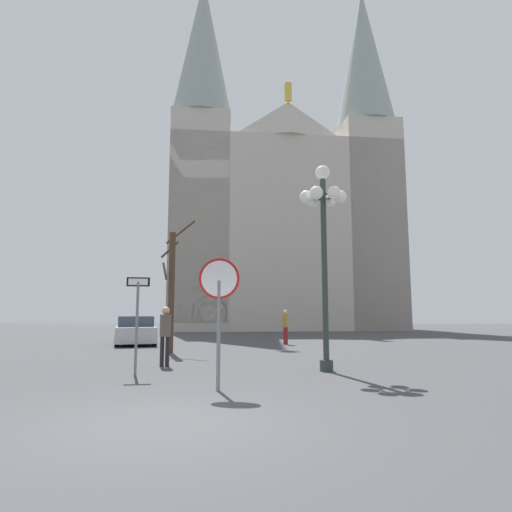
{
  "coord_description": "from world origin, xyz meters",
  "views": [
    {
      "loc": [
        1.5,
        -6.37,
        1.56
      ],
      "look_at": [
        0.88,
        18.15,
        4.77
      ],
      "focal_mm": 30.54,
      "sensor_mm": 36.0,
      "label": 1
    }
  ],
  "objects_px": {
    "one_way_arrow_sign": "(137,314)",
    "pedestrian_standing": "(285,323)",
    "stop_sign": "(219,296)",
    "bare_tree": "(172,288)",
    "cathedral": "(283,207)",
    "street_lamp": "(324,223)",
    "parked_car_near_silver": "(135,331)",
    "pedestrian_walking": "(165,330)"
  },
  "relations": [
    {
      "from": "street_lamp",
      "to": "one_way_arrow_sign",
      "type": "bearing_deg",
      "value": -169.71
    },
    {
      "from": "street_lamp",
      "to": "bare_tree",
      "type": "bearing_deg",
      "value": 136.08
    },
    {
      "from": "bare_tree",
      "to": "one_way_arrow_sign",
      "type": "bearing_deg",
      "value": -85.53
    },
    {
      "from": "stop_sign",
      "to": "pedestrian_walking",
      "type": "height_order",
      "value": "stop_sign"
    },
    {
      "from": "street_lamp",
      "to": "pedestrian_walking",
      "type": "relative_size",
      "value": 3.29
    },
    {
      "from": "stop_sign",
      "to": "pedestrian_walking",
      "type": "xyz_separation_m",
      "value": [
        -2.03,
        3.96,
        -0.85
      ]
    },
    {
      "from": "stop_sign",
      "to": "street_lamp",
      "type": "bearing_deg",
      "value": 49.27
    },
    {
      "from": "one_way_arrow_sign",
      "to": "bare_tree",
      "type": "xyz_separation_m",
      "value": [
        -0.48,
        6.09,
        1.02
      ]
    },
    {
      "from": "one_way_arrow_sign",
      "to": "pedestrian_standing",
      "type": "height_order",
      "value": "one_way_arrow_sign"
    },
    {
      "from": "bare_tree",
      "to": "street_lamp",
      "type": "bearing_deg",
      "value": -43.92
    },
    {
      "from": "pedestrian_standing",
      "to": "stop_sign",
      "type": "bearing_deg",
      "value": -98.35
    },
    {
      "from": "bare_tree",
      "to": "pedestrian_standing",
      "type": "relative_size",
      "value": 3.15
    },
    {
      "from": "one_way_arrow_sign",
      "to": "parked_car_near_silver",
      "type": "bearing_deg",
      "value": 106.91
    },
    {
      "from": "one_way_arrow_sign",
      "to": "pedestrian_standing",
      "type": "distance_m",
      "value": 11.72
    },
    {
      "from": "street_lamp",
      "to": "pedestrian_standing",
      "type": "height_order",
      "value": "street_lamp"
    },
    {
      "from": "street_lamp",
      "to": "pedestrian_walking",
      "type": "distance_m",
      "value": 5.6
    },
    {
      "from": "cathedral",
      "to": "pedestrian_standing",
      "type": "relative_size",
      "value": 20.47
    },
    {
      "from": "street_lamp",
      "to": "pedestrian_standing",
      "type": "relative_size",
      "value": 3.35
    },
    {
      "from": "street_lamp",
      "to": "stop_sign",
      "type": "bearing_deg",
      "value": -130.73
    },
    {
      "from": "bare_tree",
      "to": "cathedral",
      "type": "bearing_deg",
      "value": 77.65
    },
    {
      "from": "parked_car_near_silver",
      "to": "pedestrian_standing",
      "type": "xyz_separation_m",
      "value": [
        7.58,
        -0.07,
        0.37
      ]
    },
    {
      "from": "bare_tree",
      "to": "pedestrian_standing",
      "type": "bearing_deg",
      "value": 45.62
    },
    {
      "from": "street_lamp",
      "to": "parked_car_near_silver",
      "type": "relative_size",
      "value": 1.17
    },
    {
      "from": "one_way_arrow_sign",
      "to": "parked_car_near_silver",
      "type": "xyz_separation_m",
      "value": [
        -3.34,
        10.98,
        -0.86
      ]
    },
    {
      "from": "bare_tree",
      "to": "parked_car_near_silver",
      "type": "relative_size",
      "value": 1.09
    },
    {
      "from": "cathedral",
      "to": "stop_sign",
      "type": "xyz_separation_m",
      "value": [
        -2.55,
        -32.66,
        -9.91
      ]
    },
    {
      "from": "bare_tree",
      "to": "parked_car_near_silver",
      "type": "height_order",
      "value": "bare_tree"
    },
    {
      "from": "parked_car_near_silver",
      "to": "pedestrian_walking",
      "type": "relative_size",
      "value": 2.82
    },
    {
      "from": "stop_sign",
      "to": "street_lamp",
      "type": "distance_m",
      "value": 4.52
    },
    {
      "from": "bare_tree",
      "to": "pedestrian_standing",
      "type": "height_order",
      "value": "bare_tree"
    },
    {
      "from": "cathedral",
      "to": "street_lamp",
      "type": "xyz_separation_m",
      "value": [
        0.04,
        -29.65,
        -7.74
      ]
    },
    {
      "from": "street_lamp",
      "to": "pedestrian_standing",
      "type": "xyz_separation_m",
      "value": [
        -0.68,
        10.02,
        -3.04
      ]
    },
    {
      "from": "street_lamp",
      "to": "parked_car_near_silver",
      "type": "bearing_deg",
      "value": 129.31
    },
    {
      "from": "bare_tree",
      "to": "parked_car_near_silver",
      "type": "distance_m",
      "value": 5.97
    },
    {
      "from": "pedestrian_standing",
      "to": "cathedral",
      "type": "bearing_deg",
      "value": 88.14
    },
    {
      "from": "street_lamp",
      "to": "parked_car_near_silver",
      "type": "height_order",
      "value": "street_lamp"
    },
    {
      "from": "pedestrian_walking",
      "to": "cathedral",
      "type": "bearing_deg",
      "value": 80.94
    },
    {
      "from": "one_way_arrow_sign",
      "to": "pedestrian_standing",
      "type": "xyz_separation_m",
      "value": [
        4.24,
        10.91,
        -0.48
      ]
    },
    {
      "from": "cathedral",
      "to": "street_lamp",
      "type": "distance_m",
      "value": 30.65
    },
    {
      "from": "one_way_arrow_sign",
      "to": "pedestrian_walking",
      "type": "xyz_separation_m",
      "value": [
        0.3,
        1.85,
        -0.46
      ]
    },
    {
      "from": "bare_tree",
      "to": "parked_car_near_silver",
      "type": "bearing_deg",
      "value": 120.34
    },
    {
      "from": "cathedral",
      "to": "bare_tree",
      "type": "relative_size",
      "value": 6.51
    }
  ]
}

